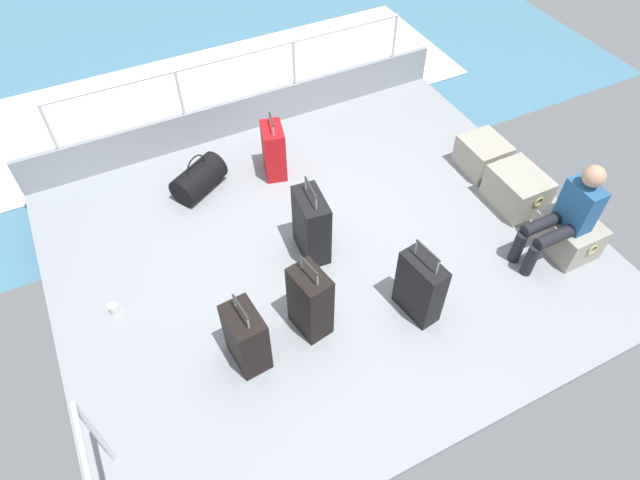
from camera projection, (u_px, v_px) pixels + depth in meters
name	position (u px, v px, depth m)	size (l,w,h in m)	color
ground_plane	(325.00, 250.00, 5.52)	(4.40, 5.20, 0.06)	gray
gunwale_port	(243.00, 114.00, 6.61)	(0.06, 5.20, 0.45)	gray
railing_port	(238.00, 73.00, 6.19)	(0.04, 4.20, 1.02)	silver
sea_wake	(211.00, 94.00, 7.88)	(12.00, 12.00, 0.01)	teal
cargo_crate_0	(483.00, 155.00, 6.17)	(0.53, 0.45, 0.36)	#9E9989
cargo_crate_1	(517.00, 189.00, 5.77)	(0.62, 0.46, 0.41)	#9E9989
cargo_crate_2	(568.00, 234.00, 5.37)	(0.60, 0.45, 0.37)	#9E9989
passenger_seated	(567.00, 214.00, 5.04)	(0.34, 0.66, 1.07)	#26598C
suitcase_0	(311.00, 226.00, 5.21)	(0.48, 0.29, 0.87)	black
suitcase_1	(274.00, 151.00, 6.03)	(0.42, 0.31, 0.73)	red
suitcase_2	(420.00, 287.00, 4.76)	(0.46, 0.26, 0.84)	black
suitcase_3	(310.00, 302.00, 4.64)	(0.40, 0.30, 0.86)	black
suitcase_4	(246.00, 337.00, 4.46)	(0.41, 0.29, 0.76)	black
duffel_bag	(199.00, 179.00, 5.94)	(0.58, 0.67, 0.47)	black
paper_cup	(114.00, 309.00, 4.96)	(0.08, 0.08, 0.10)	white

